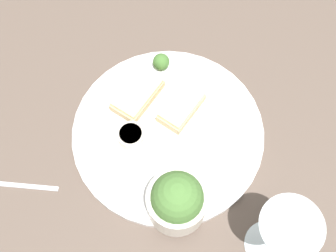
# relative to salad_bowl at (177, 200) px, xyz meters

# --- Properties ---
(ground_plane) EXTENTS (4.00, 4.00, 0.00)m
(ground_plane) POSITION_rel_salad_bowl_xyz_m (-0.04, -0.14, -0.06)
(ground_plane) COLOR brown
(dinner_plate) EXTENTS (0.35, 0.35, 0.01)m
(dinner_plate) POSITION_rel_salad_bowl_xyz_m (-0.04, -0.14, -0.05)
(dinner_plate) COLOR white
(dinner_plate) RESTS_ON ground_plane
(salad_bowl) EXTENTS (0.10, 0.10, 0.10)m
(salad_bowl) POSITION_rel_salad_bowl_xyz_m (0.00, 0.00, 0.00)
(salad_bowl) COLOR silver
(salad_bowl) RESTS_ON dinner_plate
(sauce_ramekin) EXTENTS (0.05, 0.05, 0.03)m
(sauce_ramekin) POSITION_rel_salad_bowl_xyz_m (0.03, -0.15, -0.03)
(sauce_ramekin) COLOR beige
(sauce_ramekin) RESTS_ON dinner_plate
(cheese_toast_near) EXTENTS (0.11, 0.10, 0.03)m
(cheese_toast_near) POSITION_rel_salad_bowl_xyz_m (-0.01, -0.22, -0.03)
(cheese_toast_near) COLOR #D1B27F
(cheese_toast_near) RESTS_ON dinner_plate
(cheese_toast_far) EXTENTS (0.10, 0.09, 0.03)m
(cheese_toast_far) POSITION_rel_salad_bowl_xyz_m (-0.08, -0.17, -0.03)
(cheese_toast_far) COLOR #D1B27F
(cheese_toast_far) RESTS_ON dinner_plate
(wine_glass) EXTENTS (0.09, 0.09, 0.15)m
(wine_glass) POSITION_rel_salad_bowl_xyz_m (-0.12, 0.11, 0.05)
(wine_glass) COLOR silver
(wine_glass) RESTS_ON ground_plane
(garnish) EXTENTS (0.03, 0.03, 0.03)m
(garnish) POSITION_rel_salad_bowl_xyz_m (-0.08, -0.27, -0.03)
(garnish) COLOR #477533
(garnish) RESTS_ON dinner_plate
(fork) EXTENTS (0.16, 0.08, 0.01)m
(fork) POSITION_rel_salad_bowl_xyz_m (0.25, -0.15, -0.06)
(fork) COLOR silver
(fork) RESTS_ON ground_plane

